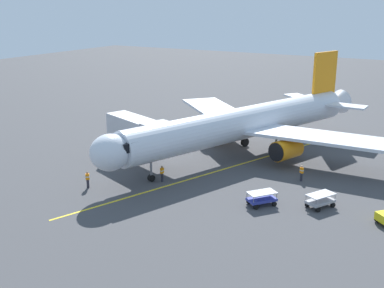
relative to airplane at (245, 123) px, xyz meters
The scene contains 9 objects.
ground_plane 4.72m from the airplane, 98.38° to the right, with size 220.00×220.00×0.00m, color #424244.
apron_lead_in_line 7.43m from the airplane, 89.09° to the left, with size 0.24×40.00×0.01m, color yellow.
airplane is the anchor object (origin of this frame).
jet_bridge 12.50m from the airplane, 43.85° to the left, with size 11.29×6.39×5.40m.
ground_crew_marshaller 20.14m from the airplane, 61.93° to the left, with size 0.47×0.45×1.71m.
ground_crew_wing_walker 10.50m from the airplane, 149.66° to the left, with size 0.47×0.44×1.71m.
ground_crew_loader 13.33m from the airplane, 72.64° to the left, with size 0.28×0.42×1.71m.
baggage_cart_portside 15.22m from the airplane, 119.78° to the left, with size 2.70×2.91×1.27m.
baggage_cart_rear_apron 16.52m from the airplane, 138.80° to the left, with size 2.47×2.95×1.27m.
Camera 1 is at (-21.53, 53.68, 17.98)m, focal length 44.67 mm.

